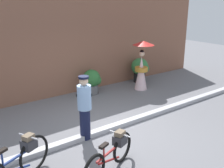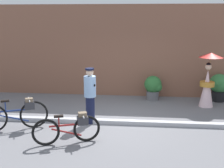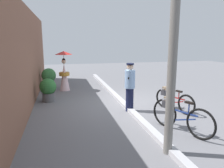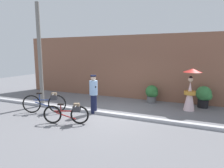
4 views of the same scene
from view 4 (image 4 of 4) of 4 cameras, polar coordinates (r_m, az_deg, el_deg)
ground_plane at (r=8.03m, az=-1.30°, el=-9.17°), size 30.00×30.00×0.00m
building_wall at (r=10.87m, az=6.20°, el=4.99°), size 14.00×0.40×3.50m
sidewalk_curb at (r=8.02m, az=-1.30°, el=-8.76°), size 14.00×0.20×0.12m
bicycle_near_officer at (r=7.15m, az=-12.84°, el=-8.38°), size 1.58×0.69×0.76m
bicycle_far_side at (r=8.69m, az=-18.91°, el=-5.14°), size 1.70×0.83×0.87m
person_officer at (r=8.09m, az=-5.47°, el=-2.74°), size 0.34×0.34×1.63m
person_with_parasol at (r=9.13m, az=22.17°, el=-1.52°), size 0.81×0.81×1.87m
potted_plant_by_door at (r=10.05m, az=11.76°, el=-2.69°), size 0.66×0.64×0.91m
potted_plant_small at (r=9.94m, az=25.58°, el=-3.14°), size 0.72×0.70×1.01m
utility_pole at (r=9.69m, az=-20.57°, el=7.82°), size 0.18×0.18×4.80m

